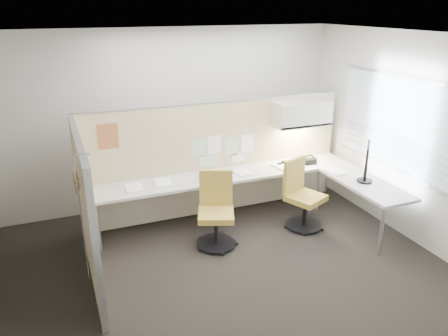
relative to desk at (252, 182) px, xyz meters
name	(u,v)px	position (x,y,z in m)	size (l,w,h in m)	color
floor	(222,270)	(-0.93, -1.13, -0.61)	(5.50, 4.50, 0.01)	black
ceiling	(221,36)	(-0.93, -1.13, 2.20)	(5.50, 4.50, 0.01)	white
wall_back	(169,119)	(-0.93, 1.12, 0.80)	(5.50, 0.02, 2.80)	beige
wall_front	(342,269)	(-0.93, -3.38, 0.80)	(5.50, 0.02, 2.80)	beige
wall_right	(410,138)	(1.82, -1.13, 0.80)	(0.02, 4.50, 2.80)	beige
window_pane	(410,128)	(1.79, -1.13, 0.95)	(0.01, 2.80, 1.30)	#92A0AA
partition_back	(217,159)	(-0.38, 0.47, 0.27)	(4.10, 0.06, 1.75)	#CBBA8C
partition_left	(86,210)	(-2.43, -0.63, 0.27)	(0.06, 2.20, 1.75)	#CBBA8C
desk	(252,182)	(0.00, 0.00, 0.00)	(4.00, 2.07, 0.73)	beige
overhead_bin	(302,114)	(0.97, 0.26, 0.91)	(0.90, 0.36, 0.38)	beige
task_light_strip	(301,127)	(0.97, 0.26, 0.70)	(0.60, 0.06, 0.02)	#FFEABF
pinned_papers	(222,149)	(-0.30, 0.44, 0.43)	(1.01, 0.00, 0.47)	#8CBF8C
poster	(108,136)	(-1.98, 0.44, 0.82)	(0.28, 0.00, 0.35)	orange
chair_left	(216,212)	(-0.76, -0.49, -0.13)	(0.61, 0.63, 1.01)	black
chair_right	(301,197)	(0.58, -0.48, -0.13)	(0.62, 0.64, 1.01)	black
monitor	(367,161)	(1.37, -0.86, 0.45)	(0.37, 0.42, 0.55)	black
phone	(308,160)	(1.05, 0.12, 0.18)	(0.22, 0.21, 0.12)	black
stapler	(281,164)	(0.60, 0.19, 0.15)	(0.14, 0.04, 0.05)	black
tape_dispenser	(284,163)	(0.66, 0.20, 0.16)	(0.10, 0.06, 0.06)	black
coat_hook	(78,190)	(-2.51, -1.32, 0.82)	(0.18, 0.44, 1.32)	silver
paper_stack_0	(134,188)	(-1.74, 0.10, 0.15)	(0.23, 0.30, 0.04)	white
paper_stack_1	(163,183)	(-1.32, 0.16, 0.14)	(0.23, 0.30, 0.02)	white
paper_stack_2	(208,178)	(-0.67, 0.07, 0.15)	(0.23, 0.30, 0.05)	white
paper_stack_3	(242,172)	(-0.10, 0.12, 0.14)	(0.23, 0.30, 0.02)	white
paper_stack_4	(281,166)	(0.57, 0.13, 0.14)	(0.23, 0.30, 0.03)	white
paper_stack_5	(335,171)	(1.21, -0.38, 0.14)	(0.23, 0.30, 0.02)	white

